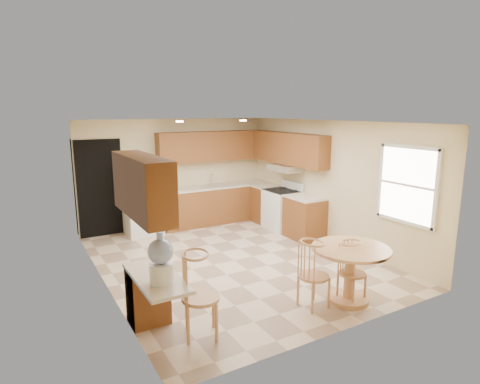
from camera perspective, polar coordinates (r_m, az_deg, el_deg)
floor at (r=7.44m, az=-0.89°, el=-9.71°), size 5.50×5.50×0.00m
ceiling at (r=6.93m, az=-0.95°, el=9.92°), size 4.50×5.50×0.02m
wall_back at (r=9.54m, az=-8.99°, el=2.72°), size 4.50×0.02×2.50m
wall_front at (r=4.93m, az=14.89°, el=-5.96°), size 4.50×0.02×2.50m
wall_left at (r=6.32m, az=-19.04°, el=-2.34°), size 0.02×5.50×2.50m
wall_right at (r=8.38m, az=12.65°, el=1.35°), size 0.02×5.50×2.50m
doorway at (r=9.09m, az=-19.25°, el=0.48°), size 0.90×0.02×2.10m
base_cab_back at (r=9.77m, az=-3.41°, el=-1.82°), size 2.75×0.60×0.87m
counter_back at (r=9.67m, az=-3.44°, el=0.80°), size 2.75×0.63×0.04m
base_cab_right_a at (r=9.79m, az=3.79°, el=-1.79°), size 0.60×0.59×0.87m
counter_right_a at (r=9.70m, az=3.83°, el=0.83°), size 0.63×0.59×0.04m
base_cab_right_b at (r=8.66m, az=9.15°, el=-3.71°), size 0.60×0.80×0.87m
counter_right_b at (r=8.55m, az=9.25°, el=-0.77°), size 0.63×0.80×0.04m
upper_cab_back at (r=9.66m, az=-3.87°, el=6.53°), size 2.75×0.33×0.70m
upper_cab_right at (r=9.12m, az=6.89°, el=6.17°), size 0.33×2.42×0.70m
upper_cab_left at (r=4.71m, az=-13.74°, el=0.80°), size 0.33×1.40×0.70m
sink at (r=9.66m, az=-3.58°, el=0.91°), size 0.78×0.44×0.01m
range_hood at (r=9.10m, az=6.50°, el=3.44°), size 0.50×0.76×0.14m
desk_pedestal at (r=5.46m, az=-12.95°, el=-14.17°), size 0.48×0.42×0.72m
desk_top at (r=4.96m, az=-11.82°, el=-11.86°), size 0.50×1.20×0.04m
window at (r=7.10m, az=22.72°, el=0.93°), size 0.06×1.12×1.30m
can_light_a at (r=7.80m, az=-8.58°, el=9.88°), size 0.14×0.14×0.02m
can_light_b at (r=8.42m, az=0.46°, el=10.13°), size 0.14×0.14×0.02m
refrigerator at (r=8.99m, az=-13.75°, el=-0.69°), size 0.74×0.72×1.68m
stove at (r=9.24m, az=5.99°, el=-2.44°), size 0.65×0.76×1.09m
dining_table at (r=5.98m, az=15.36°, el=-10.14°), size 1.10×1.10×0.81m
chair_table_a at (r=5.63m, az=11.12°, el=-10.80°), size 0.42×0.54×0.95m
chair_table_b at (r=5.97m, az=16.27°, el=-10.31°), size 0.38×0.38×0.86m
chair_desk at (r=4.84m, az=-5.12°, el=-13.70°), size 0.47×0.60×1.05m
water_crock at (r=4.68m, az=-11.20°, el=-9.46°), size 0.29×0.29×0.60m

